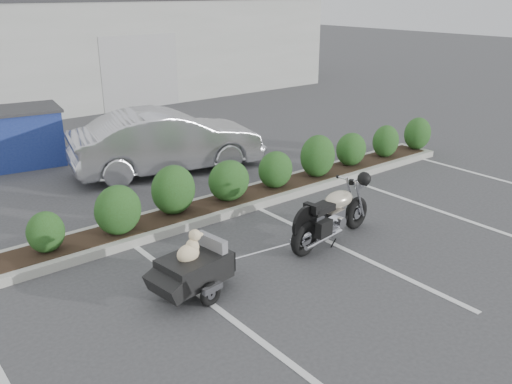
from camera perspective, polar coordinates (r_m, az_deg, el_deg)
ground at (r=8.85m, az=1.35°, el=-6.97°), size 90.00×90.00×0.00m
planter_kerb at (r=10.95m, az=-2.01°, el=-0.95°), size 12.00×1.00×0.15m
motorcycle at (r=9.30m, az=8.08°, el=-2.49°), size 2.09×0.80×1.20m
pet_trailer at (r=7.73m, az=-6.60°, el=-7.91°), size 1.69×0.95×0.99m
sedan at (r=12.97m, az=-9.31°, el=5.30°), size 4.69×2.49×1.47m
dumpster at (r=14.53m, az=-23.93°, el=5.34°), size 2.34×1.78×1.40m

